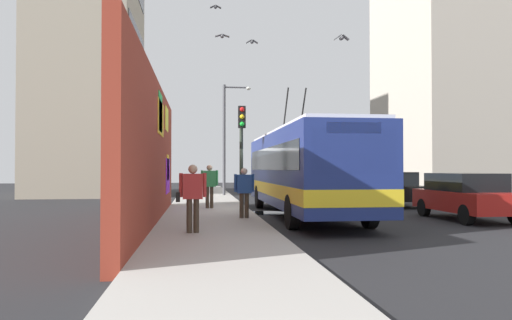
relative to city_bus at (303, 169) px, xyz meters
The scene contains 17 objects.
ground_plane 3.03m from the city_bus, 46.58° to the left, with size 80.00×80.00×0.00m, color #232326.
sidewalk_slab 4.15m from the city_bus, 63.39° to the left, with size 48.00×3.20×0.15m, color #ADA8A0.
graffiti_wall 5.68m from the city_bus, 114.65° to the left, with size 13.81×0.32×4.36m.
building_far_left 20.40m from the city_bus, 35.35° to the left, with size 8.92×6.12×18.29m.
building_far_right 23.54m from the city_bus, 42.60° to the right, with size 10.71×8.71×17.56m.
city_bus is the anchor object (origin of this frame).
parked_car_red 5.60m from the city_bus, 109.76° to the right, with size 4.14×1.88×1.58m.
parked_car_black 6.97m from the city_bus, 48.82° to the right, with size 4.80×1.87×1.58m.
parked_car_navy 11.16m from the city_bus, 27.87° to the right, with size 4.49×1.94×1.58m.
parked_car_champagne 16.13m from the city_bus, 18.84° to the right, with size 4.29×1.85×1.58m.
pedestrian_near_wall 6.43m from the city_bus, 141.93° to the left, with size 0.23×0.75×1.68m.
pedestrian_at_curb 2.98m from the city_bus, 126.61° to the left, with size 0.22×0.65×1.61m.
pedestrian_midblock 4.04m from the city_bus, 57.10° to the left, with size 0.23×0.77×1.74m.
traffic_light 2.69m from the city_bus, 61.48° to the left, with size 0.49×0.28×4.01m.
street_lamp 11.97m from the city_bus, 10.11° to the left, with size 0.44×1.71×6.69m.
flying_pigeons 6.75m from the city_bus, 41.69° to the left, with size 7.14×4.64×3.56m.
curbside_puddle 2.54m from the city_bus, 40.40° to the left, with size 1.81×1.81×0.00m, color black.
Camera 1 is at (-18.45, 2.01, 1.73)m, focal length 32.88 mm.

